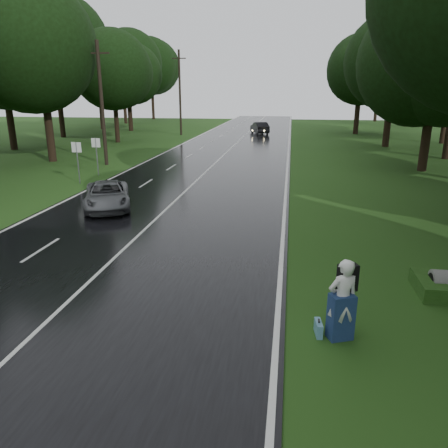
{
  "coord_description": "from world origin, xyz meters",
  "views": [
    {
      "loc": [
        5.91,
        -11.63,
        5.66
      ],
      "look_at": [
        3.71,
        2.82,
        1.1
      ],
      "focal_mm": 34.39,
      "sensor_mm": 36.0,
      "label": 1
    }
  ],
  "objects": [
    {
      "name": "utility_pole_mid",
      "position": [
        -8.5,
        20.67,
        0.0
      ],
      "size": [
        1.8,
        0.28,
        9.23
      ],
      "primitive_type": null,
      "color": "black",
      "rests_on": "ground"
    },
    {
      "name": "tree_right_e",
      "position": [
        15.87,
        36.08,
        0.0
      ],
      "size": [
        9.26,
        9.26,
        14.47
      ],
      "primitive_type": null,
      "color": "black",
      "rests_on": "ground"
    },
    {
      "name": "grey_car",
      "position": [
        -2.96,
        8.0,
        0.68
      ],
      "size": [
        3.73,
        5.07,
        1.28
      ],
      "primitive_type": "imported",
      "rotation": [
        0.0,
        0.0,
        0.39
      ],
      "color": "#535559",
      "rests_on": "road"
    },
    {
      "name": "lane_center",
      "position": [
        0.0,
        20.0,
        0.04
      ],
      "size": [
        0.12,
        140.0,
        0.01
      ],
      "primitive_type": "cube",
      "color": "silver",
      "rests_on": "road"
    },
    {
      "name": "hitchhiker",
      "position": [
        7.29,
        -2.31,
        0.94
      ],
      "size": [
        0.86,
        0.83,
        2.02
      ],
      "color": "silver",
      "rests_on": "ground"
    },
    {
      "name": "road_sign_b",
      "position": [
        -7.2,
        16.27,
        0.0
      ],
      "size": [
        0.61,
        0.1,
        2.56
      ],
      "primitive_type": null,
      "color": "white",
      "rests_on": "ground"
    },
    {
      "name": "tree_right_d",
      "position": [
        15.61,
        21.59,
        0.0
      ],
      "size": [
        8.05,
        8.05,
        12.58
      ],
      "primitive_type": null,
      "color": "black",
      "rests_on": "ground"
    },
    {
      "name": "utility_pole_far",
      "position": [
        -8.5,
        44.95,
        0.0
      ],
      "size": [
        1.8,
        0.28,
        10.62
      ],
      "primitive_type": null,
      "color": "black",
      "rests_on": "ground"
    },
    {
      "name": "suitcase",
      "position": [
        6.79,
        -2.27,
        0.17
      ],
      "size": [
        0.19,
        0.5,
        0.35
      ],
      "primitive_type": "cube",
      "rotation": [
        0.0,
        0.0,
        0.11
      ],
      "color": "teal",
      "rests_on": "ground"
    },
    {
      "name": "tree_left_d",
      "position": [
        -13.65,
        21.61,
        0.0
      ],
      "size": [
        9.86,
        9.86,
        15.4
      ],
      "primitive_type": null,
      "color": "black",
      "rests_on": "ground"
    },
    {
      "name": "tree_left_e",
      "position": [
        -13.62,
        35.68,
        0.0
      ],
      "size": [
        8.8,
        8.8,
        13.75
      ],
      "primitive_type": null,
      "color": "black",
      "rests_on": "ground"
    },
    {
      "name": "tree_left_f",
      "position": [
        -17.33,
        49.94,
        0.0
      ],
      "size": [
        9.07,
        9.07,
        14.17
      ],
      "primitive_type": null,
      "color": "black",
      "rests_on": "ground"
    },
    {
      "name": "tree_right_f",
      "position": [
        14.7,
        50.04,
        0.0
      ],
      "size": [
        9.31,
        9.31,
        14.55
      ],
      "primitive_type": null,
      "color": "black",
      "rests_on": "ground"
    },
    {
      "name": "far_car",
      "position": [
        1.73,
        47.99,
        0.81
      ],
      "size": [
        3.01,
        4.97,
        1.55
      ],
      "primitive_type": "imported",
      "rotation": [
        0.0,
        0.0,
        3.46
      ],
      "color": "black",
      "rests_on": "road"
    },
    {
      "name": "road",
      "position": [
        0.0,
        20.0,
        0.02
      ],
      "size": [
        12.0,
        140.0,
        0.04
      ],
      "primitive_type": "cube",
      "color": "black",
      "rests_on": "ground"
    },
    {
      "name": "road_sign_a",
      "position": [
        -7.2,
        13.5,
        0.0
      ],
      "size": [
        0.62,
        0.1,
        2.6
      ],
      "primitive_type": null,
      "color": "white",
      "rests_on": "ground"
    },
    {
      "name": "ground",
      "position": [
        0.0,
        0.0,
        0.0
      ],
      "size": [
        160.0,
        160.0,
        0.0
      ],
      "primitive_type": "plane",
      "color": "#204414",
      "rests_on": "ground"
    }
  ]
}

